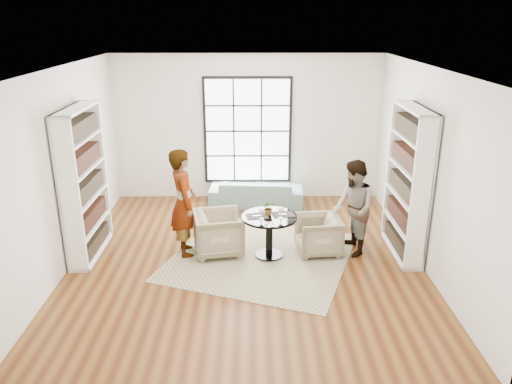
{
  "coord_description": "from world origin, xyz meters",
  "views": [
    {
      "loc": [
        0.1,
        -7.16,
        3.71
      ],
      "look_at": [
        0.15,
        0.4,
        1.02
      ],
      "focal_mm": 35.0,
      "sensor_mm": 36.0,
      "label": 1
    }
  ],
  "objects_px": {
    "sofa": "(256,193)",
    "wine_glass_right": "(281,210)",
    "armchair_right": "(318,235)",
    "pedestal_table": "(269,227)",
    "person_right": "(354,208)",
    "armchair_left": "(219,233)",
    "flower_centerpiece": "(269,208)",
    "person_left": "(184,203)",
    "wine_glass_left": "(261,211)"
  },
  "relations": [
    {
      "from": "armchair_right",
      "to": "person_right",
      "type": "bearing_deg",
      "value": 84.26
    },
    {
      "from": "armchair_right",
      "to": "flower_centerpiece",
      "type": "relative_size",
      "value": 3.03
    },
    {
      "from": "armchair_left",
      "to": "person_left",
      "type": "distance_m",
      "value": 0.76
    },
    {
      "from": "wine_glass_left",
      "to": "wine_glass_right",
      "type": "xyz_separation_m",
      "value": [
        0.3,
        0.02,
        0.01
      ]
    },
    {
      "from": "armchair_right",
      "to": "person_right",
      "type": "distance_m",
      "value": 0.72
    },
    {
      "from": "armchair_left",
      "to": "wine_glass_left",
      "type": "distance_m",
      "value": 0.88
    },
    {
      "from": "armchair_right",
      "to": "flower_centerpiece",
      "type": "height_order",
      "value": "flower_centerpiece"
    },
    {
      "from": "person_left",
      "to": "person_right",
      "type": "distance_m",
      "value": 2.72
    },
    {
      "from": "sofa",
      "to": "wine_glass_right",
      "type": "relative_size",
      "value": 9.42
    },
    {
      "from": "pedestal_table",
      "to": "flower_centerpiece",
      "type": "distance_m",
      "value": 0.31
    },
    {
      "from": "wine_glass_left",
      "to": "person_left",
      "type": "bearing_deg",
      "value": 168.32
    },
    {
      "from": "sofa",
      "to": "flower_centerpiece",
      "type": "distance_m",
      "value": 2.31
    },
    {
      "from": "person_right",
      "to": "wine_glass_right",
      "type": "relative_size",
      "value": 7.79
    },
    {
      "from": "pedestal_table",
      "to": "armchair_left",
      "type": "distance_m",
      "value": 0.84
    },
    {
      "from": "wine_glass_right",
      "to": "person_right",
      "type": "bearing_deg",
      "value": 11.07
    },
    {
      "from": "sofa",
      "to": "pedestal_table",
      "type": "bearing_deg",
      "value": 98.75
    },
    {
      "from": "sofa",
      "to": "person_right",
      "type": "bearing_deg",
      "value": 129.34
    },
    {
      "from": "pedestal_table",
      "to": "wine_glass_right",
      "type": "bearing_deg",
      "value": -30.85
    },
    {
      "from": "person_right",
      "to": "flower_centerpiece",
      "type": "height_order",
      "value": "person_right"
    },
    {
      "from": "sofa",
      "to": "armchair_left",
      "type": "height_order",
      "value": "armchair_left"
    },
    {
      "from": "sofa",
      "to": "armchair_right",
      "type": "distance_m",
      "value": 2.4
    },
    {
      "from": "armchair_right",
      "to": "wine_glass_right",
      "type": "distance_m",
      "value": 0.86
    },
    {
      "from": "wine_glass_right",
      "to": "flower_centerpiece",
      "type": "height_order",
      "value": "flower_centerpiece"
    },
    {
      "from": "person_right",
      "to": "wine_glass_left",
      "type": "distance_m",
      "value": 1.51
    },
    {
      "from": "pedestal_table",
      "to": "flower_centerpiece",
      "type": "relative_size",
      "value": 3.84
    },
    {
      "from": "armchair_left",
      "to": "person_right",
      "type": "bearing_deg",
      "value": -101.22
    },
    {
      "from": "armchair_right",
      "to": "pedestal_table",
      "type": "bearing_deg",
      "value": -86.87
    },
    {
      "from": "pedestal_table",
      "to": "wine_glass_left",
      "type": "distance_m",
      "value": 0.37
    },
    {
      "from": "armchair_right",
      "to": "person_left",
      "type": "height_order",
      "value": "person_left"
    },
    {
      "from": "person_right",
      "to": "wine_glass_right",
      "type": "distance_m",
      "value": 1.2
    },
    {
      "from": "pedestal_table",
      "to": "sofa",
      "type": "distance_m",
      "value": 2.33
    },
    {
      "from": "person_right",
      "to": "wine_glass_left",
      "type": "bearing_deg",
      "value": -89.08
    },
    {
      "from": "pedestal_table",
      "to": "wine_glass_left",
      "type": "bearing_deg",
      "value": -135.7
    },
    {
      "from": "pedestal_table",
      "to": "armchair_left",
      "type": "bearing_deg",
      "value": 170.93
    },
    {
      "from": "armchair_left",
      "to": "person_right",
      "type": "distance_m",
      "value": 2.21
    },
    {
      "from": "pedestal_table",
      "to": "person_right",
      "type": "bearing_deg",
      "value": 5.3
    },
    {
      "from": "armchair_left",
      "to": "wine_glass_left",
      "type": "bearing_deg",
      "value": -121.51
    },
    {
      "from": "sofa",
      "to": "wine_glass_left",
      "type": "distance_m",
      "value": 2.5
    },
    {
      "from": "sofa",
      "to": "person_left",
      "type": "xyz_separation_m",
      "value": [
        -1.18,
        -2.18,
        0.61
      ]
    },
    {
      "from": "wine_glass_left",
      "to": "flower_centerpiece",
      "type": "height_order",
      "value": "flower_centerpiece"
    },
    {
      "from": "armchair_left",
      "to": "wine_glass_right",
      "type": "distance_m",
      "value": 1.13
    },
    {
      "from": "person_left",
      "to": "person_right",
      "type": "relative_size",
      "value": 1.13
    },
    {
      "from": "person_left",
      "to": "person_right",
      "type": "xyz_separation_m",
      "value": [
        2.72,
        -0.0,
        -0.1
      ]
    },
    {
      "from": "person_left",
      "to": "flower_centerpiece",
      "type": "bearing_deg",
      "value": -107.48
    },
    {
      "from": "armchair_left",
      "to": "armchair_right",
      "type": "height_order",
      "value": "armchair_left"
    },
    {
      "from": "armchair_left",
      "to": "wine_glass_right",
      "type": "bearing_deg",
      "value": -114.44
    },
    {
      "from": "sofa",
      "to": "wine_glass_right",
      "type": "bearing_deg",
      "value": 102.66
    },
    {
      "from": "wine_glass_right",
      "to": "flower_centerpiece",
      "type": "xyz_separation_m",
      "value": [
        -0.19,
        0.17,
        -0.03
      ]
    },
    {
      "from": "armchair_left",
      "to": "person_right",
      "type": "relative_size",
      "value": 0.5
    },
    {
      "from": "pedestal_table",
      "to": "person_right",
      "type": "relative_size",
      "value": 0.56
    }
  ]
}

